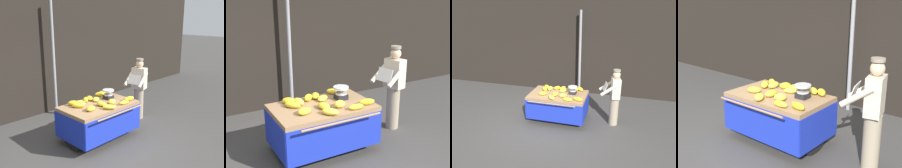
% 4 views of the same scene
% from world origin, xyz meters
% --- Properties ---
extents(ground_plane, '(60.00, 60.00, 0.00)m').
position_xyz_m(ground_plane, '(0.00, 0.00, 0.00)').
color(ground_plane, '#423F3D').
extents(back_wall, '(16.00, 0.24, 4.33)m').
position_xyz_m(back_wall, '(0.00, 3.00, 2.16)').
color(back_wall, black).
rests_on(back_wall, ground).
extents(street_pole, '(0.09, 0.09, 3.25)m').
position_xyz_m(street_pole, '(0.49, 2.59, 1.63)').
color(street_pole, gray).
rests_on(street_pole, ground).
extents(banana_cart, '(1.74, 1.27, 0.87)m').
position_xyz_m(banana_cart, '(0.27, 0.47, 0.64)').
color(banana_cart, '#93704C').
rests_on(banana_cart, ground).
extents(weighing_scale, '(0.28, 0.28, 0.24)m').
position_xyz_m(weighing_scale, '(0.70, 0.59, 0.99)').
color(weighing_scale, black).
rests_on(weighing_scale, banana_cart).
extents(banana_bunch_0, '(0.29, 0.31, 0.11)m').
position_xyz_m(banana_bunch_0, '(-0.22, 0.61, 0.92)').
color(banana_bunch_0, yellow).
rests_on(banana_bunch_0, banana_cart).
extents(banana_bunch_1, '(0.28, 0.28, 0.10)m').
position_xyz_m(banana_bunch_1, '(0.71, 0.89, 0.92)').
color(banana_bunch_1, yellow).
rests_on(banana_bunch_1, banana_cart).
extents(banana_bunch_2, '(0.20, 0.29, 0.10)m').
position_xyz_m(banana_bunch_2, '(0.22, 0.32, 0.92)').
color(banana_bunch_2, yellow).
rests_on(banana_bunch_2, banana_cart).
extents(banana_bunch_3, '(0.25, 0.23, 0.12)m').
position_xyz_m(banana_bunch_3, '(0.48, 0.25, 0.93)').
color(banana_bunch_3, yellow).
rests_on(banana_bunch_3, banana_cart).
extents(banana_bunch_4, '(0.30, 0.17, 0.11)m').
position_xyz_m(banana_bunch_4, '(0.95, 0.13, 0.92)').
color(banana_bunch_4, gold).
rests_on(banana_bunch_4, banana_cart).
extents(banana_bunch_5, '(0.24, 0.23, 0.12)m').
position_xyz_m(banana_bunch_5, '(0.14, 0.79, 0.93)').
color(banana_bunch_5, gold).
rests_on(banana_bunch_5, banana_cart).
extents(banana_bunch_6, '(0.30, 0.29, 0.09)m').
position_xyz_m(banana_bunch_6, '(0.37, 0.68, 0.91)').
color(banana_bunch_6, yellow).
rests_on(banana_bunch_6, banana_cart).
extents(banana_bunch_7, '(0.29, 0.32, 0.11)m').
position_xyz_m(banana_bunch_7, '(0.20, 0.05, 0.92)').
color(banana_bunch_7, yellow).
rests_on(banana_bunch_7, banana_cart).
extents(banana_bunch_8, '(0.23, 0.28, 0.10)m').
position_xyz_m(banana_bunch_8, '(0.31, 0.84, 0.92)').
color(banana_bunch_8, gold).
rests_on(banana_bunch_8, banana_cart).
extents(banana_bunch_9, '(0.26, 0.24, 0.12)m').
position_xyz_m(banana_bunch_9, '(-0.21, 0.81, 0.93)').
color(banana_bunch_9, gold).
rests_on(banana_bunch_9, banana_cart).
extents(banana_bunch_10, '(0.18, 0.29, 0.11)m').
position_xyz_m(banana_bunch_10, '(-0.07, 0.71, 0.92)').
color(banana_bunch_10, yellow).
rests_on(banana_bunch_10, banana_cart).
extents(banana_bunch_11, '(0.29, 0.30, 0.11)m').
position_xyz_m(banana_bunch_11, '(0.86, 0.91, 0.92)').
color(banana_bunch_11, gold).
rests_on(banana_bunch_11, banana_cart).
extents(banana_bunch_12, '(0.28, 0.13, 0.09)m').
position_xyz_m(banana_bunch_12, '(0.67, 0.04, 0.92)').
color(banana_bunch_12, yellow).
rests_on(banana_bunch_12, banana_cart).
extents(banana_bunch_13, '(0.29, 0.25, 0.10)m').
position_xyz_m(banana_bunch_13, '(-0.15, 0.27, 0.92)').
color(banana_bunch_13, yellow).
rests_on(banana_bunch_13, banana_cart).
extents(vendor_person, '(0.65, 0.60, 1.71)m').
position_xyz_m(vendor_person, '(1.93, 0.63, 0.87)').
color(vendor_person, gray).
rests_on(vendor_person, ground).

